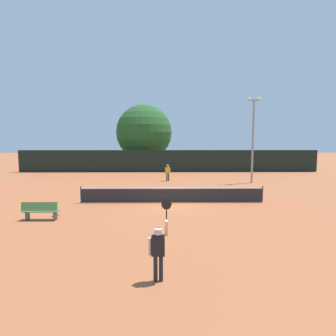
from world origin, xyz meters
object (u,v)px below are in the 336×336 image
object	(u,v)px
courtside_bench	(41,211)
parked_car_near	(213,160)
player_receiving	(168,171)
tennis_ball	(121,212)
spare_racket	(56,215)
large_tree	(144,133)
light_pole	(253,134)
player_serving	(159,246)

from	to	relation	value
courtside_bench	parked_car_near	world-z (taller)	parked_car_near
player_receiving	tennis_ball	world-z (taller)	player_receiving
spare_racket	courtside_bench	world-z (taller)	courtside_bench
parked_car_near	large_tree	bearing A→B (deg)	-152.00
spare_racket	courtside_bench	size ratio (longest dim) A/B	0.29
spare_racket	parked_car_near	size ratio (longest dim) A/B	0.12
player_receiving	light_pole	world-z (taller)	light_pole
tennis_ball	large_tree	world-z (taller)	large_tree
tennis_ball	parked_car_near	distance (m)	29.13
courtside_bench	large_tree	size ratio (longest dim) A/B	0.21
tennis_ball	courtside_bench	bearing A→B (deg)	-160.70
spare_racket	parked_car_near	bearing A→B (deg)	64.86
light_pole	large_tree	world-z (taller)	large_tree
spare_racket	player_receiving	bearing A→B (deg)	63.32
spare_racket	large_tree	bearing A→B (deg)	83.01
courtside_bench	parked_car_near	distance (m)	31.84
courtside_bench	tennis_ball	bearing A→B (deg)	19.30
tennis_ball	parked_car_near	world-z (taller)	parked_car_near
spare_racket	light_pole	distance (m)	18.18
tennis_ball	light_pole	distance (m)	15.40
large_tree	parked_car_near	size ratio (longest dim) A/B	1.95
player_receiving	tennis_ball	size ratio (longest dim) A/B	22.75
player_receiving	parked_car_near	distance (m)	17.34
player_receiving	spare_racket	bearing A→B (deg)	63.32
player_serving	large_tree	bearing A→B (deg)	94.87
courtside_bench	light_pole	bearing A→B (deg)	39.46
player_serving	parked_car_near	world-z (taller)	player_serving
player_receiving	large_tree	bearing A→B (deg)	-75.56
large_tree	player_serving	bearing A→B (deg)	-85.13
large_tree	parked_car_near	distance (m)	11.56
light_pole	large_tree	xyz separation A→B (m)	(-10.86, 13.30, 0.40)
tennis_ball	spare_racket	xyz separation A→B (m)	(-3.39, -0.51, -0.01)
player_serving	parked_car_near	size ratio (longest dim) A/B	0.55
player_receiving	spare_racket	world-z (taller)	player_receiving
spare_racket	light_pole	xyz separation A→B (m)	(13.83, 10.93, 4.42)
tennis_ball	light_pole	size ratio (longest dim) A/B	0.01
courtside_bench	large_tree	distance (m)	25.67
player_serving	light_pole	bearing A→B (deg)	65.46
light_pole	large_tree	distance (m)	17.18
parked_car_near	player_serving	bearing A→B (deg)	-94.27
player_receiving	tennis_ball	distance (m)	11.95
tennis_ball	player_serving	bearing A→B (deg)	-73.41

